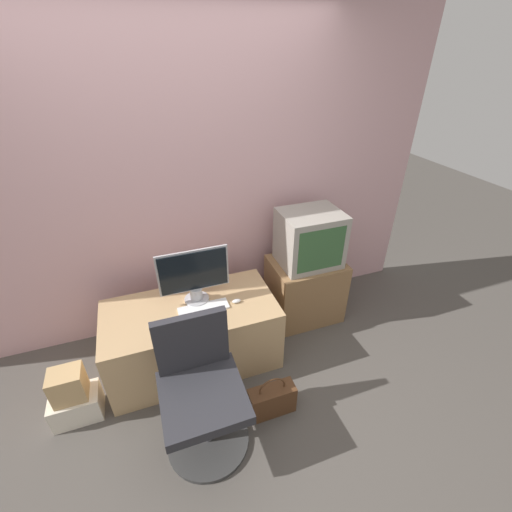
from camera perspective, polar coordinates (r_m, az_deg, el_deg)
ground_plane at (r=2.59m, az=-4.11°, el=-27.77°), size 12.00×12.00×0.00m
wall_back at (r=2.79m, az=-12.99°, el=11.49°), size 4.40×0.05×2.60m
desk at (r=2.81m, az=-10.42°, el=-12.81°), size 1.29×0.64×0.56m
side_stand at (r=3.22m, az=8.11°, el=-5.43°), size 0.63×0.48×0.60m
main_monitor at (r=2.56m, az=-10.27°, el=-3.30°), size 0.52×0.19×0.44m
keyboard at (r=2.60m, az=-8.73°, el=-8.58°), size 0.37×0.12×0.01m
mouse at (r=2.62m, az=-3.28°, el=-7.52°), size 0.07×0.04×0.03m
crt_tv at (r=2.93m, az=8.95°, el=2.90°), size 0.50×0.42×0.47m
office_chair at (r=2.28m, az=-9.05°, el=-21.87°), size 0.53×0.53×0.91m
cardboard_box_lower at (r=2.87m, az=-27.68°, el=-21.18°), size 0.32×0.21×0.21m
cardboard_box_upper at (r=2.71m, az=-28.86°, el=-18.32°), size 0.21×0.17×0.23m
handbag at (r=2.59m, az=2.65°, el=-22.83°), size 0.33×0.13×0.34m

